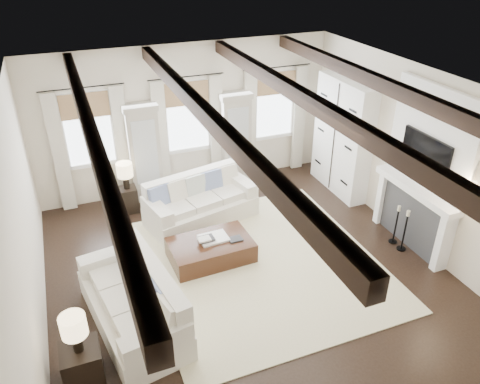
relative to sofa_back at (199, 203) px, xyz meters
name	(u,v)px	position (x,y,z in m)	size (l,w,h in m)	color
ground	(254,283)	(0.24, -2.25, -0.37)	(7.50, 7.50, 0.00)	black
room_shell	(276,152)	(0.99, -1.36, 1.51)	(6.54, 7.54, 3.22)	beige
area_rug	(261,263)	(0.56, -1.81, -0.36)	(3.90, 4.23, 0.02)	beige
sofa_back	(199,203)	(0.00, 0.00, 0.00)	(2.32, 1.43, 0.93)	silver
sofa_left	(137,302)	(-1.72, -2.43, 0.01)	(1.36, 2.36, 0.96)	silver
ottoman	(211,250)	(-0.22, -1.36, -0.19)	(1.43, 0.90, 0.38)	black
tray	(214,238)	(-0.14, -1.31, 0.02)	(0.50, 0.38, 0.04)	white
book_lower	(207,239)	(-0.28, -1.34, 0.06)	(0.26, 0.20, 0.04)	#262628
book_upper	(204,239)	(-0.33, -1.38, 0.10)	(0.22, 0.17, 0.03)	beige
book_loose	(235,239)	(0.21, -1.47, 0.02)	(0.24, 0.18, 0.03)	#262628
side_table_front	(82,363)	(-2.57, -3.15, -0.13)	(0.50, 0.50, 0.50)	black
lamp_front	(74,328)	(-2.57, -3.15, 0.51)	(0.33, 0.33, 0.56)	black
side_table_back	(129,199)	(-1.28, 0.84, -0.10)	(0.36, 0.36, 0.54)	black
lamp_back	(125,171)	(-1.28, 0.84, 0.55)	(0.32, 0.32, 0.56)	black
candlestick_near	(404,234)	(3.14, -2.38, -0.03)	(0.17, 0.17, 0.83)	black
candlestick_far	(395,227)	(3.14, -2.13, -0.05)	(0.16, 0.16, 0.79)	black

